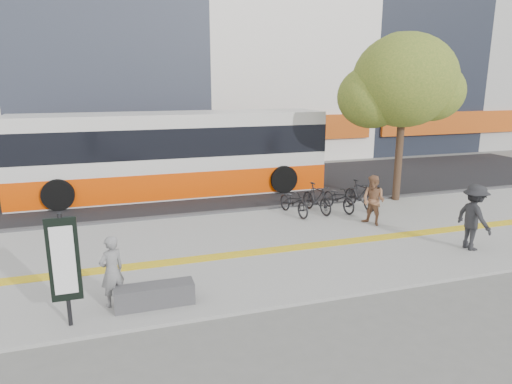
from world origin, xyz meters
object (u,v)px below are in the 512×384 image
object	(u,v)px
bus	(173,156)
pedestrian_dark	(474,217)
bench	(155,295)
signboard	(64,261)
seated_woman	(112,271)
pedestrian_tan	(373,200)
street_tree	(402,83)

from	to	relation	value
bus	pedestrian_dark	size ratio (longest dim) A/B	6.80
bus	bench	bearing A→B (deg)	-100.27
signboard	seated_woman	world-z (taller)	signboard
bench	pedestrian_tan	size ratio (longest dim) A/B	1.00
bench	signboard	distance (m)	1.94
pedestrian_dark	pedestrian_tan	bearing A→B (deg)	28.11
street_tree	pedestrian_dark	world-z (taller)	street_tree
seated_woman	pedestrian_dark	bearing A→B (deg)	150.41
street_tree	seated_woman	distance (m)	12.59
bench	pedestrian_dark	world-z (taller)	pedestrian_dark
pedestrian_tan	pedestrian_dark	size ratio (longest dim) A/B	0.88
seated_woman	pedestrian_tan	xyz separation A→B (m)	(7.99, 3.10, 0.06)
signboard	bus	size ratio (longest dim) A/B	0.18
bus	pedestrian_tan	size ratio (longest dim) A/B	7.69
street_tree	signboard	bearing A→B (deg)	-150.93
bench	seated_woman	distance (m)	1.00
bus	seated_woman	distance (m)	9.79
street_tree	pedestrian_dark	bearing A→B (deg)	-102.46
bench	street_tree	xyz separation A→B (m)	(9.78, 6.02, 4.21)
street_tree	bus	size ratio (longest dim) A/B	0.51
bus	pedestrian_dark	bearing A→B (deg)	-52.93
bus	pedestrian_dark	xyz separation A→B (m)	(6.84, -9.05, -0.62)
seated_woman	bus	bearing A→B (deg)	-137.01
seated_woman	pedestrian_tan	size ratio (longest dim) A/B	0.93
bus	pedestrian_tan	xyz separation A→B (m)	(5.44, -6.32, -0.72)
signboard	street_tree	world-z (taller)	street_tree
street_tree	pedestrian_tan	world-z (taller)	street_tree
street_tree	pedestrian_dark	distance (m)	6.53
pedestrian_dark	signboard	bearing A→B (deg)	96.32
seated_woman	street_tree	bearing A→B (deg)	176.64
bus	pedestrian_tan	bearing A→B (deg)	-49.29
bus	street_tree	bearing A→B (deg)	-24.63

